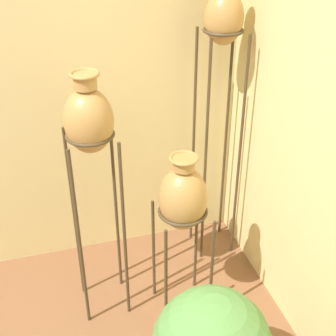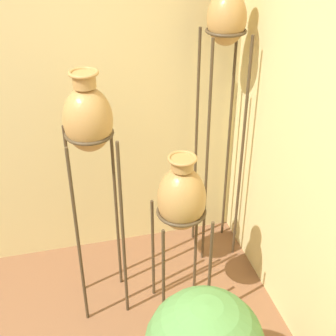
# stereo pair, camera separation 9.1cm
# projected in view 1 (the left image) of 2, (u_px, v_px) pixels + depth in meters

# --- Properties ---
(vase_stand_tall) EXTENTS (0.27, 0.27, 2.01)m
(vase_stand_tall) POSITION_uv_depth(u_px,v_px,m) (223.00, 34.00, 2.88)
(vase_stand_tall) COLOR #473823
(vase_stand_tall) RESTS_ON ground_plane
(vase_stand_medium) EXTENTS (0.29, 0.29, 1.64)m
(vase_stand_medium) POSITION_uv_depth(u_px,v_px,m) (89.00, 127.00, 2.54)
(vase_stand_medium) COLOR #473823
(vase_stand_medium) RESTS_ON ground_plane
(vase_stand_short) EXTENTS (0.32, 0.32, 1.16)m
(vase_stand_short) POSITION_uv_depth(u_px,v_px,m) (183.00, 200.00, 2.75)
(vase_stand_short) COLOR #473823
(vase_stand_short) RESTS_ON ground_plane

